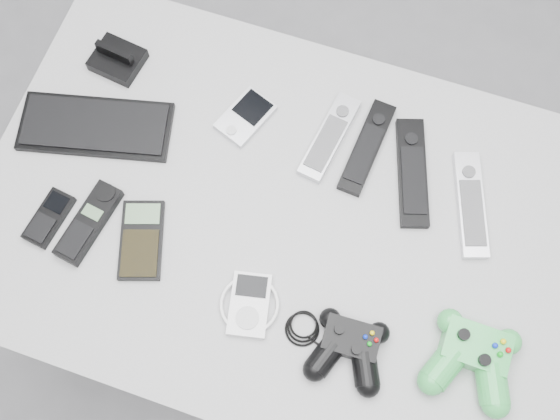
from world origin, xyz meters
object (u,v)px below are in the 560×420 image
(mobile_phone, at_px, (49,218))
(controller_green, at_px, (473,356))
(desk, at_px, (293,233))
(pda_keyboard, at_px, (96,126))
(remote_silver_a, at_px, (330,137))
(remote_black_a, at_px, (367,147))
(calculator, at_px, (141,240))
(pda, at_px, (245,117))
(controller_black, at_px, (349,347))
(mp3_player, at_px, (249,304))
(cordless_handset, at_px, (89,223))
(remote_silver_b, at_px, (471,204))
(remote_black_b, at_px, (412,172))

(mobile_phone, bearing_deg, controller_green, 7.82)
(mobile_phone, bearing_deg, desk, 25.80)
(mobile_phone, bearing_deg, pda_keyboard, 96.27)
(remote_silver_a, relative_size, mobile_phone, 1.74)
(remote_black_a, distance_m, calculator, 0.45)
(pda, distance_m, remote_black_a, 0.24)
(pda_keyboard, relative_size, controller_black, 1.28)
(remote_black_a, distance_m, mp3_player, 0.37)
(remote_silver_a, relative_size, controller_green, 1.12)
(remote_silver_a, bearing_deg, cordless_handset, -131.60)
(remote_silver_a, xyz_separation_m, mobile_phone, (-0.43, -0.31, -0.00))
(calculator, distance_m, mp3_player, 0.23)
(remote_silver_b, xyz_separation_m, cordless_handset, (-0.64, -0.25, 0.00))
(remote_silver_a, xyz_separation_m, controller_green, (0.34, -0.31, 0.02))
(pda_keyboard, relative_size, remote_black_b, 1.34)
(remote_black_a, relative_size, mp3_player, 1.76)
(remote_silver_a, xyz_separation_m, mp3_player, (-0.04, -0.35, -0.00))
(remote_black_b, relative_size, mobile_phone, 2.00)
(desk, bearing_deg, mp3_player, -98.31)
(remote_black_a, relative_size, remote_black_b, 0.91)
(remote_black_a, bearing_deg, pda_keyboard, -161.29)
(pda_keyboard, height_order, remote_black_b, remote_black_b)
(desk, bearing_deg, controller_green, -20.80)
(remote_silver_a, bearing_deg, remote_black_b, 1.53)
(remote_black_a, distance_m, cordless_handset, 0.53)
(cordless_handset, distance_m, mp3_player, 0.32)
(remote_black_b, bearing_deg, remote_black_a, 148.81)
(mp3_player, bearing_deg, desk, 69.60)
(remote_silver_b, bearing_deg, calculator, -173.46)
(controller_black, bearing_deg, cordless_handset, 170.47)
(desk, xyz_separation_m, controller_green, (0.35, -0.13, 0.09))
(remote_silver_b, xyz_separation_m, controller_green, (0.06, -0.27, 0.02))
(desk, relative_size, controller_black, 5.20)
(mobile_phone, bearing_deg, remote_silver_a, 43.86)
(desk, distance_m, remote_silver_b, 0.33)
(remote_silver_a, distance_m, remote_black_a, 0.07)
(remote_black_b, bearing_deg, remote_silver_b, -30.78)
(pda_keyboard, distance_m, remote_silver_b, 0.71)
(desk, height_order, cordless_handset, cordless_handset)
(calculator, xyz_separation_m, controller_black, (0.40, -0.06, 0.01))
(remote_black_a, xyz_separation_m, mp3_player, (-0.11, -0.35, 0.00))
(pda, bearing_deg, remote_black_a, 23.71)
(pda, distance_m, mobile_phone, 0.40)
(desk, height_order, remote_silver_b, remote_silver_b)
(controller_green, bearing_deg, remote_black_b, 122.37)
(controller_black, bearing_deg, remote_silver_b, 64.29)
(pda, height_order, controller_green, controller_green)
(remote_black_b, bearing_deg, mobile_phone, -171.38)
(remote_silver_b, distance_m, mp3_player, 0.44)
(desk, xyz_separation_m, calculator, (-0.25, -0.12, 0.07))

